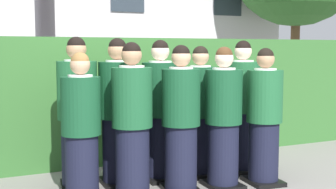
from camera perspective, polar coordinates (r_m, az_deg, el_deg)
student_front_row_0 at (r=4.67m, az=-10.78°, el=-4.66°), size 0.40×0.49×1.53m
student_front_row_1 at (r=4.77m, az=-4.50°, el=-3.75°), size 0.45×0.53×1.63m
student_front_row_2 at (r=4.94m, az=1.62°, el=-3.57°), size 0.44×0.52×1.61m
student_front_row_3 at (r=5.15m, az=6.94°, el=-3.33°), size 0.41×0.51×1.59m
student_front_row_4 at (r=5.37m, az=11.94°, el=-3.12°), size 0.41×0.52×1.57m
student_rear_row_0 at (r=5.18m, az=-11.23°, el=-2.73°), size 0.46×0.54×1.70m
student_rear_row_1 at (r=5.24m, az=-6.25°, el=-2.63°), size 0.44×0.50×1.68m
student_rear_row_2 at (r=5.43m, az=-0.96°, el=-2.40°), size 0.43×0.49×1.67m
student_rear_row_3 at (r=5.62m, az=4.03°, el=-2.50°), size 0.42×0.50×1.60m
student_rear_row_4 at (r=5.85m, az=9.26°, el=-1.89°), size 0.45×0.55×1.67m
hedge at (r=6.51m, az=-5.56°, el=-0.53°), size 7.57×0.70×1.71m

